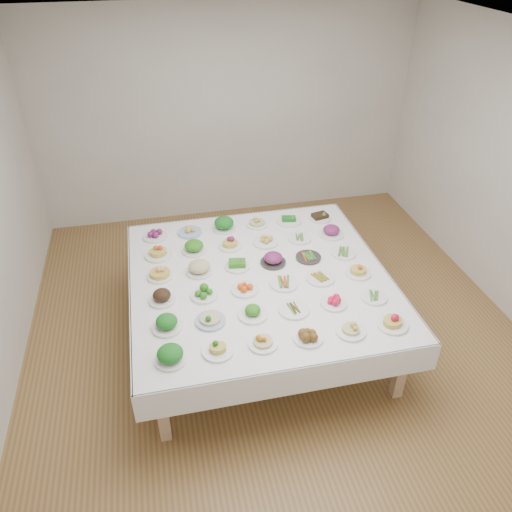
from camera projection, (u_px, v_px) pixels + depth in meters
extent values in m
plane|color=olive|center=(271.00, 320.00, 5.33)|extent=(5.00, 5.00, 0.00)
cube|color=white|center=(278.00, 40.00, 3.75)|extent=(5.00, 5.00, 0.02)
cube|color=silver|center=(227.00, 116.00, 6.56)|extent=(5.00, 0.02, 2.80)
cube|color=silver|center=(396.00, 433.00, 2.52)|extent=(5.00, 0.02, 2.80)
cube|color=white|center=(259.00, 279.00, 4.74)|extent=(2.41, 2.41, 0.06)
cube|color=white|center=(236.00, 225.00, 5.77)|extent=(2.43, 0.02, 0.28)
cube|color=white|center=(294.00, 382.00, 3.83)|extent=(2.43, 0.02, 0.28)
cube|color=white|center=(376.00, 272.00, 5.02)|extent=(0.02, 2.43, 0.28)
cube|color=white|center=(132.00, 305.00, 4.58)|extent=(0.02, 2.43, 0.28)
cube|color=#D9B58B|center=(162.00, 409.00, 3.94)|extent=(0.09, 0.09, 0.69)
cube|color=#D9B58B|center=(401.00, 367.00, 4.31)|extent=(0.09, 0.09, 0.69)
cube|color=#D9B58B|center=(150.00, 264.00, 5.59)|extent=(0.09, 0.09, 0.69)
cube|color=#D9B58B|center=(324.00, 243.00, 5.96)|extent=(0.09, 0.09, 0.69)
cylinder|color=white|center=(171.00, 360.00, 3.81)|extent=(0.25, 0.25, 0.02)
cylinder|color=white|center=(218.00, 351.00, 3.89)|extent=(0.25, 0.25, 0.02)
cylinder|color=white|center=(263.00, 344.00, 3.95)|extent=(0.23, 0.23, 0.02)
cylinder|color=white|center=(308.00, 338.00, 4.01)|extent=(0.24, 0.24, 0.02)
cylinder|color=white|center=(351.00, 332.00, 4.07)|extent=(0.24, 0.24, 0.02)
cylinder|color=white|center=(392.00, 325.00, 4.14)|extent=(0.26, 0.26, 0.02)
cylinder|color=white|center=(167.00, 327.00, 4.11)|extent=(0.25, 0.25, 0.02)
cylinder|color=#4C66B2|center=(211.00, 321.00, 4.18)|extent=(0.25, 0.25, 0.02)
cylinder|color=white|center=(253.00, 315.00, 4.24)|extent=(0.25, 0.25, 0.02)
cylinder|color=white|center=(294.00, 310.00, 4.30)|extent=(0.27, 0.27, 0.02)
cylinder|color=white|center=(334.00, 304.00, 4.37)|extent=(0.23, 0.23, 0.02)
cylinder|color=white|center=(374.00, 297.00, 4.44)|extent=(0.23, 0.23, 0.02)
cylinder|color=white|center=(162.00, 300.00, 4.41)|extent=(0.23, 0.23, 0.02)
cylinder|color=white|center=(204.00, 296.00, 4.46)|extent=(0.24, 0.24, 0.02)
cylinder|color=white|center=(245.00, 290.00, 4.53)|extent=(0.25, 0.25, 0.02)
cylinder|color=white|center=(284.00, 284.00, 4.61)|extent=(0.26, 0.26, 0.02)
cylinder|color=white|center=(320.00, 278.00, 4.67)|extent=(0.27, 0.27, 0.02)
cylinder|color=white|center=(358.00, 273.00, 4.74)|extent=(0.24, 0.24, 0.02)
cylinder|color=white|center=(160.00, 276.00, 4.70)|extent=(0.24, 0.24, 0.02)
cylinder|color=white|center=(200.00, 272.00, 4.76)|extent=(0.25, 0.25, 0.02)
cylinder|color=white|center=(237.00, 266.00, 4.83)|extent=(0.24, 0.24, 0.02)
cylinder|color=#2D2B28|center=(273.00, 263.00, 4.89)|extent=(0.25, 0.25, 0.02)
cylinder|color=#2D2B28|center=(308.00, 258.00, 4.96)|extent=(0.25, 0.25, 0.02)
cylinder|color=white|center=(343.00, 253.00, 5.02)|extent=(0.25, 0.25, 0.02)
cylinder|color=white|center=(159.00, 255.00, 5.00)|extent=(0.27, 0.27, 0.02)
cylinder|color=white|center=(194.00, 251.00, 5.06)|extent=(0.24, 0.24, 0.02)
cylinder|color=white|center=(230.00, 246.00, 5.13)|extent=(0.23, 0.23, 0.02)
cylinder|color=white|center=(266.00, 243.00, 5.19)|extent=(0.26, 0.26, 0.02)
cylinder|color=white|center=(299.00, 239.00, 5.25)|extent=(0.24, 0.24, 0.02)
cylinder|color=white|center=(331.00, 234.00, 5.33)|extent=(0.27, 0.27, 0.02)
cylinder|color=white|center=(156.00, 237.00, 5.29)|extent=(0.26, 0.26, 0.02)
cylinder|color=#4C66B2|center=(190.00, 233.00, 5.36)|extent=(0.25, 0.25, 0.02)
cylinder|color=white|center=(224.00, 229.00, 5.42)|extent=(0.24, 0.24, 0.02)
cylinder|color=white|center=(257.00, 225.00, 5.49)|extent=(0.23, 0.23, 0.02)
cylinder|color=white|center=(289.00, 221.00, 5.55)|extent=(0.27, 0.27, 0.02)
cylinder|color=white|center=(320.00, 218.00, 5.61)|extent=(0.25, 0.25, 0.02)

